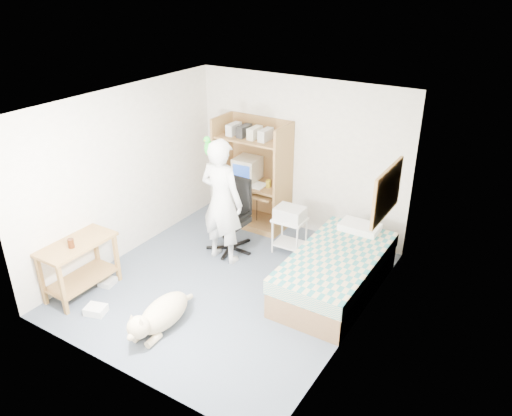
% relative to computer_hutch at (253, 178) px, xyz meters
% --- Properties ---
extents(floor, '(4.00, 4.00, 0.00)m').
position_rel_computer_hutch_xyz_m(floor, '(0.70, -1.74, -0.82)').
color(floor, '#465160').
rests_on(floor, ground).
extents(wall_back, '(3.60, 0.02, 2.50)m').
position_rel_computer_hutch_xyz_m(wall_back, '(0.70, 0.26, 0.43)').
color(wall_back, beige).
rests_on(wall_back, floor).
extents(wall_right, '(0.02, 4.00, 2.50)m').
position_rel_computer_hutch_xyz_m(wall_right, '(2.50, -1.74, 0.43)').
color(wall_right, beige).
rests_on(wall_right, floor).
extents(wall_left, '(0.02, 4.00, 2.50)m').
position_rel_computer_hutch_xyz_m(wall_left, '(-1.10, -1.74, 0.43)').
color(wall_left, beige).
rests_on(wall_left, floor).
extents(ceiling, '(3.60, 4.00, 0.02)m').
position_rel_computer_hutch_xyz_m(ceiling, '(0.70, -1.74, 1.68)').
color(ceiling, white).
rests_on(ceiling, wall_back).
extents(computer_hutch, '(1.20, 0.63, 1.80)m').
position_rel_computer_hutch_xyz_m(computer_hutch, '(0.00, 0.00, 0.00)').
color(computer_hutch, brown).
rests_on(computer_hutch, floor).
extents(bed, '(1.02, 2.02, 0.66)m').
position_rel_computer_hutch_xyz_m(bed, '(2.00, -1.12, -0.53)').
color(bed, brown).
rests_on(bed, floor).
extents(side_desk, '(0.50, 1.00, 0.75)m').
position_rel_computer_hutch_xyz_m(side_desk, '(-0.85, -2.94, -0.33)').
color(side_desk, brown).
rests_on(side_desk, floor).
extents(corkboard, '(0.04, 0.94, 0.66)m').
position_rel_computer_hutch_xyz_m(corkboard, '(2.47, -0.84, 0.63)').
color(corkboard, olive).
rests_on(corkboard, wall_right).
extents(office_chair, '(0.63, 0.63, 1.12)m').
position_rel_computer_hutch_xyz_m(office_chair, '(0.19, -0.92, -0.42)').
color(office_chair, black).
rests_on(office_chair, floor).
extents(person, '(0.70, 0.47, 1.86)m').
position_rel_computer_hutch_xyz_m(person, '(0.24, -1.23, 0.11)').
color(person, silver).
rests_on(person, floor).
extents(parrot, '(0.14, 0.24, 0.38)m').
position_rel_computer_hutch_xyz_m(parrot, '(0.04, -1.22, 0.88)').
color(parrot, '#148F24').
rests_on(parrot, person).
extents(dog, '(0.41, 1.18, 0.44)m').
position_rel_computer_hutch_xyz_m(dog, '(0.54, -2.96, -0.63)').
color(dog, beige).
rests_on(dog, floor).
extents(printer_cart, '(0.48, 0.39, 0.56)m').
position_rel_computer_hutch_xyz_m(printer_cart, '(0.99, -0.55, -0.45)').
color(printer_cart, silver).
rests_on(printer_cart, floor).
extents(printer, '(0.43, 0.33, 0.18)m').
position_rel_computer_hutch_xyz_m(printer, '(0.99, -0.55, -0.17)').
color(printer, beige).
rests_on(printer, printer_cart).
extents(crt_monitor, '(0.41, 0.43, 0.37)m').
position_rel_computer_hutch_xyz_m(crt_monitor, '(-0.13, 0.01, 0.13)').
color(crt_monitor, beige).
rests_on(crt_monitor, computer_hutch).
extents(keyboard, '(0.46, 0.20, 0.03)m').
position_rel_computer_hutch_xyz_m(keyboard, '(-0.04, -0.16, -0.15)').
color(keyboard, beige).
rests_on(keyboard, computer_hutch).
extents(pencil_cup, '(0.08, 0.08, 0.12)m').
position_rel_computer_hutch_xyz_m(pencil_cup, '(0.34, -0.09, -0.00)').
color(pencil_cup, gold).
rests_on(pencil_cup, computer_hutch).
extents(drink_glass, '(0.08, 0.08, 0.12)m').
position_rel_computer_hutch_xyz_m(drink_glass, '(-0.80, -3.05, -0.01)').
color(drink_glass, '#3F1B0A').
rests_on(drink_glass, side_desk).
extents(floor_box_a, '(0.30, 0.27, 0.10)m').
position_rel_computer_hutch_xyz_m(floor_box_a, '(-0.35, -3.18, -0.77)').
color(floor_box_a, white).
rests_on(floor_box_a, floor).
extents(floor_box_b, '(0.22, 0.25, 0.08)m').
position_rel_computer_hutch_xyz_m(floor_box_b, '(-0.70, -2.66, -0.78)').
color(floor_box_b, '#B5B6B0').
rests_on(floor_box_b, floor).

